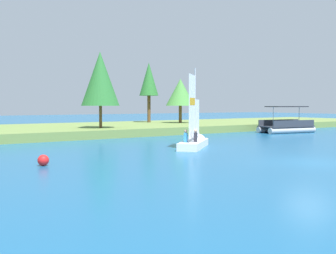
{
  "coord_description": "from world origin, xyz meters",
  "views": [
    {
      "loc": [
        -16.49,
        -12.06,
        2.81
      ],
      "look_at": [
        -0.34,
        11.9,
        1.2
      ],
      "focal_mm": 42.22,
      "sensor_mm": 36.0,
      "label": 1
    }
  ],
  "objects_px": {
    "shoreline_tree_right": "(180,92)",
    "sailboat": "(196,140)",
    "shoreline_tree_centre": "(100,79)",
    "shoreline_tree_midright": "(149,80)",
    "channel_buoy": "(43,160)",
    "pontoon_boat": "(286,126)"
  },
  "relations": [
    {
      "from": "shoreline_tree_midright",
      "to": "pontoon_boat",
      "type": "relative_size",
      "value": 1.2
    },
    {
      "from": "shoreline_tree_right",
      "to": "sailboat",
      "type": "relative_size",
      "value": 0.92
    },
    {
      "from": "shoreline_tree_right",
      "to": "channel_buoy",
      "type": "relative_size",
      "value": 9.94
    },
    {
      "from": "shoreline_tree_midright",
      "to": "channel_buoy",
      "type": "distance_m",
      "value": 30.2
    },
    {
      "from": "shoreline_tree_right",
      "to": "shoreline_tree_centre",
      "type": "bearing_deg",
      "value": -160.23
    },
    {
      "from": "shoreline_tree_centre",
      "to": "shoreline_tree_right",
      "type": "height_order",
      "value": "shoreline_tree_centre"
    },
    {
      "from": "shoreline_tree_right",
      "to": "sailboat",
      "type": "xyz_separation_m",
      "value": [
        -10.74,
        -16.67,
        -3.84
      ]
    },
    {
      "from": "shoreline_tree_centre",
      "to": "sailboat",
      "type": "xyz_separation_m",
      "value": [
        1.35,
        -12.32,
        -4.74
      ]
    },
    {
      "from": "shoreline_tree_midright",
      "to": "sailboat",
      "type": "distance_m",
      "value": 22.18
    },
    {
      "from": "shoreline_tree_midright",
      "to": "channel_buoy",
      "type": "height_order",
      "value": "shoreline_tree_midright"
    },
    {
      "from": "shoreline_tree_centre",
      "to": "pontoon_boat",
      "type": "xyz_separation_m",
      "value": [
        17.48,
        -6.67,
        -4.52
      ]
    },
    {
      "from": "shoreline_tree_midright",
      "to": "channel_buoy",
      "type": "relative_size",
      "value": 13.84
    },
    {
      "from": "shoreline_tree_midright",
      "to": "shoreline_tree_right",
      "type": "height_order",
      "value": "shoreline_tree_midright"
    },
    {
      "from": "channel_buoy",
      "to": "pontoon_boat",
      "type": "bearing_deg",
      "value": 17.06
    },
    {
      "from": "shoreline_tree_midright",
      "to": "shoreline_tree_right",
      "type": "distance_m",
      "value": 4.25
    },
    {
      "from": "channel_buoy",
      "to": "sailboat",
      "type": "bearing_deg",
      "value": 13.65
    },
    {
      "from": "sailboat",
      "to": "channel_buoy",
      "type": "distance_m",
      "value": 11.32
    },
    {
      "from": "shoreline_tree_right",
      "to": "channel_buoy",
      "type": "distance_m",
      "value": 29.38
    },
    {
      "from": "shoreline_tree_centre",
      "to": "channel_buoy",
      "type": "height_order",
      "value": "shoreline_tree_centre"
    },
    {
      "from": "shoreline_tree_right",
      "to": "channel_buoy",
      "type": "bearing_deg",
      "value": -138.34
    },
    {
      "from": "sailboat",
      "to": "pontoon_boat",
      "type": "relative_size",
      "value": 0.93
    },
    {
      "from": "shoreline_tree_centre",
      "to": "shoreline_tree_right",
      "type": "xyz_separation_m",
      "value": [
        12.09,
        4.35,
        -0.89
      ]
    }
  ]
}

